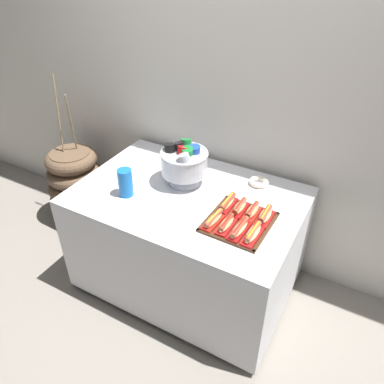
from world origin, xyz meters
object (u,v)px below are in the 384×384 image
Objects in this scene: floor_vase at (77,187)px; hot_dog_5 at (239,208)px; buffet_table at (188,239)px; hot_dog_7 at (265,216)px; hot_dog_2 at (239,229)px; hot_dog_1 at (226,224)px; hot_dog_6 at (252,212)px; hot_dog_4 at (227,203)px; cup_stack at (125,183)px; donut at (259,182)px; serving_tray at (239,222)px; punch_bowl at (184,161)px; hot_dog_3 at (253,234)px; hot_dog_0 at (214,220)px.

floor_vase is 7.86× the size of hot_dog_5.
hot_dog_7 reaches higher than buffet_table.
hot_dog_5 reaches higher than hot_dog_2.
hot_dog_1 is 0.18m from hot_dog_6.
hot_dog_1 is 0.89× the size of hot_dog_2.
hot_dog_6 is (0.41, -0.02, 0.39)m from buffet_table.
hot_dog_2 reaches higher than buffet_table.
hot_dog_6 is (0.00, 0.16, 0.00)m from hot_dog_2.
cup_stack reaches higher than hot_dog_4.
donut is (1.48, 0.12, 0.46)m from floor_vase.
serving_tray is 1.26× the size of punch_bowl.
serving_tray is at bearing -115.89° from hot_dog_6.
hot_dog_3 is 1.51× the size of donut.
hot_dog_2 is 0.64× the size of punch_bowl.
hot_dog_6 is at bearing 64.11° from hot_dog_1.
hot_dog_5 is 0.90× the size of cup_stack.
hot_dog_4 is (-0.15, 0.17, 0.00)m from hot_dog_2.
hot_dog_3 is 1.03× the size of hot_dog_4.
hot_dog_0 is at bearing 178.56° from hot_dog_3.
punch_bowl is at bearing 166.42° from hot_dog_6.
hot_dog_7 is (1.64, -0.21, 0.48)m from floor_vase.
hot_dog_0 is 1.01× the size of hot_dog_4.
floor_vase is 1.72m from hot_dog_7.
hot_dog_5 is at bearing 88.56° from hot_dog_1.
buffet_table is 0.58m from donut.
hot_dog_3 is at bearing -20.70° from buffet_table.
serving_tray is at bearing 113.00° from hot_dog_2.
hot_dog_1 is 0.52m from punch_bowl.
floor_vase is 1.51m from hot_dog_4.
hot_dog_6 reaches higher than hot_dog_5.
serving_tray is (0.37, -0.10, 0.36)m from buffet_table.
punch_bowl is (-0.34, 0.12, 0.12)m from hot_dog_4.
serving_tray is (1.53, -0.29, 0.44)m from floor_vase.
hot_dog_4 is at bearing 178.56° from hot_dog_5.
floor_vase is 7.84× the size of hot_dog_6.
hot_dog_6 is 0.90× the size of cup_stack.
hot_dog_5 is at bearing 64.11° from hot_dog_0.
cup_stack reaches higher than hot_dog_1.
donut is (-0.01, 0.32, -0.02)m from hot_dog_5.
serving_tray is 3.02× the size of donut.
hot_dog_1 is 0.49m from donut.
hot_dog_4 is at bearing 178.56° from hot_dog_6.
hot_dog_5 is at bearing 113.00° from serving_tray.
hot_dog_1 is 0.08m from hot_dog_2.
hot_dog_0 is (1.41, -0.37, 0.47)m from floor_vase.
hot_dog_0 is 1.13× the size of hot_dog_7.
floor_vase is 1.60m from hot_dog_1.
hot_dog_0 is at bearing 178.56° from hot_dog_1.
buffet_table is 0.64m from hot_dog_3.
floor_vase is at bearing 166.13° from hot_dog_1.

